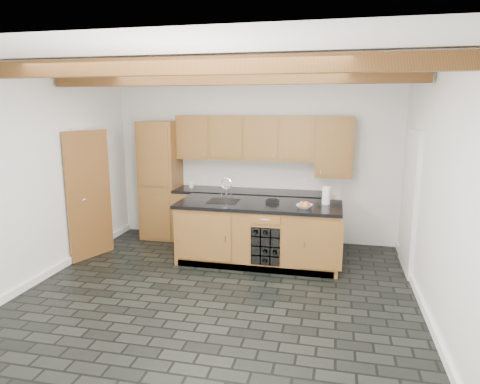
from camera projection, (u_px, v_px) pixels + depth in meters
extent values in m
plane|color=black|center=(217.00, 295.00, 5.44)|extent=(5.00, 5.00, 0.00)
plane|color=white|center=(254.00, 161.00, 7.55)|extent=(5.00, 0.00, 5.00)
plane|color=white|center=(35.00, 179.00, 5.70)|extent=(0.00, 5.00, 5.00)
plane|color=white|center=(438.00, 196.00, 4.62)|extent=(0.00, 5.00, 5.00)
plane|color=white|center=(214.00, 67.00, 4.88)|extent=(5.00, 5.00, 0.00)
cube|color=brown|center=(177.00, 67.00, 3.76)|extent=(4.90, 0.15, 0.15)
cube|color=brown|center=(227.00, 79.00, 5.48)|extent=(4.90, 0.15, 0.15)
cube|color=white|center=(46.00, 275.00, 5.96)|extent=(0.04, 5.00, 0.10)
cube|color=white|center=(425.00, 311.00, 4.89)|extent=(0.04, 5.00, 0.10)
cube|color=white|center=(93.00, 189.00, 7.01)|extent=(0.06, 0.94, 2.04)
cube|color=olive|center=(89.00, 195.00, 6.65)|extent=(0.31, 0.77, 2.00)
cube|color=white|center=(410.00, 201.00, 6.14)|extent=(0.06, 0.98, 2.04)
cube|color=black|center=(412.00, 202.00, 6.14)|extent=(0.02, 0.86, 1.96)
cube|color=olive|center=(161.00, 180.00, 7.69)|extent=(0.65, 0.60, 2.10)
cube|color=olive|center=(249.00, 218.00, 7.46)|extent=(2.60, 0.60, 0.88)
cube|color=black|center=(249.00, 192.00, 7.37)|extent=(2.64, 0.62, 0.05)
cube|color=white|center=(253.00, 173.00, 7.59)|extent=(2.60, 0.02, 0.52)
cube|color=olive|center=(245.00, 138.00, 7.33)|extent=(2.40, 0.35, 0.75)
cube|color=olive|center=(334.00, 147.00, 7.03)|extent=(0.60, 0.35, 1.00)
cube|color=olive|center=(258.00, 234.00, 6.53)|extent=(2.40, 0.90, 0.88)
cube|color=black|center=(259.00, 204.00, 6.44)|extent=(2.46, 0.96, 0.05)
cube|color=olive|center=(204.00, 237.00, 6.23)|extent=(0.80, 0.02, 0.70)
cube|color=olive|center=(321.00, 245.00, 5.88)|extent=(0.60, 0.02, 0.70)
cube|color=black|center=(267.00, 244.00, 6.20)|extent=(0.42, 0.30, 0.56)
cylinder|color=black|center=(276.00, 250.00, 6.15)|extent=(0.07, 0.26, 0.07)
cylinder|color=black|center=(266.00, 249.00, 6.18)|extent=(0.07, 0.26, 0.07)
cylinder|color=black|center=(257.00, 230.00, 6.15)|extent=(0.07, 0.26, 0.07)
cylinder|color=black|center=(267.00, 230.00, 6.12)|extent=(0.07, 0.26, 0.07)
cylinder|color=black|center=(266.00, 258.00, 6.21)|extent=(0.07, 0.26, 0.07)
cube|color=black|center=(223.00, 201.00, 6.55)|extent=(0.45, 0.40, 0.02)
cylinder|color=silver|center=(226.00, 192.00, 6.70)|extent=(0.02, 0.02, 0.20)
torus|color=silver|center=(226.00, 184.00, 6.68)|extent=(0.18, 0.02, 0.18)
cylinder|color=silver|center=(221.00, 196.00, 6.73)|extent=(0.02, 0.02, 0.08)
cylinder|color=silver|center=(231.00, 196.00, 6.70)|extent=(0.02, 0.02, 0.08)
cube|color=black|center=(273.00, 201.00, 6.43)|extent=(0.22, 0.14, 0.05)
cylinder|color=black|center=(273.00, 199.00, 6.43)|extent=(0.14, 0.14, 0.02)
imported|color=silver|center=(304.00, 206.00, 6.09)|extent=(0.27, 0.27, 0.05)
sphere|color=red|center=(308.00, 204.00, 6.07)|extent=(0.07, 0.07, 0.07)
sphere|color=#FF5E16|center=(306.00, 204.00, 6.13)|extent=(0.07, 0.07, 0.07)
sphere|color=olive|center=(302.00, 204.00, 6.12)|extent=(0.07, 0.07, 0.07)
sphere|color=#DA4420|center=(301.00, 205.00, 6.07)|extent=(0.07, 0.07, 0.07)
sphere|color=gold|center=(305.00, 205.00, 6.04)|extent=(0.07, 0.07, 0.07)
cylinder|color=white|center=(326.00, 195.00, 6.33)|extent=(0.12, 0.12, 0.26)
imported|color=white|center=(191.00, 185.00, 7.58)|extent=(0.14, 0.14, 0.11)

